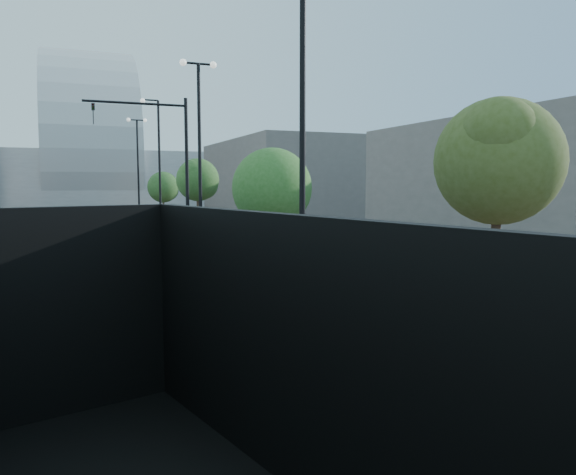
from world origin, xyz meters
name	(u,v)px	position (x,y,z in m)	size (l,w,h in m)	color
sidewalk	(186,228)	(3.50, 40.00, 0.06)	(7.00, 140.00, 0.12)	#4C2D23
concrete_strip	(219,227)	(6.20, 40.00, 0.07)	(2.40, 140.00, 0.13)	slate
curb	(141,229)	(0.00, 40.00, 0.07)	(0.30, 140.00, 0.14)	gray
dump_truck	(64,464)	(-5.28, 1.20, 1.45)	(5.61, 13.55, 3.44)	black
white_sedan	(106,262)	(-3.94, 17.98, 0.72)	(1.53, 4.38, 1.44)	white
dark_car_mid	(12,249)	(-7.61, 24.07, 0.70)	(2.32, 5.03, 1.40)	black
dark_car_far	(77,215)	(-4.46, 52.29, 0.62)	(1.73, 4.27, 1.24)	black
pedestrian	(316,242)	(5.72, 20.04, 0.84)	(0.62, 0.40, 1.69)	black
streetlight_1	(298,157)	(0.49, 10.00, 4.34)	(1.44, 0.56, 9.21)	black
streetlight_2	(200,158)	(0.60, 22.00, 4.82)	(1.72, 0.56, 9.28)	black
streetlight_3	(158,173)	(0.49, 34.00, 4.34)	(1.44, 0.56, 9.21)	black
streetlight_4	(138,170)	(0.60, 46.00, 4.82)	(1.72, 0.56, 9.28)	black
traffic_mast	(169,157)	(-0.30, 25.00, 4.98)	(5.09, 0.20, 8.00)	black
tree_0	(499,163)	(1.65, 4.02, 3.99)	(2.23, 2.15, 5.09)	#382619
tree_1	(273,188)	(1.65, 15.02, 3.47)	(2.87, 2.87, 4.91)	#382619
tree_2	(198,180)	(1.65, 27.02, 3.83)	(2.44, 2.40, 5.04)	#382619
tree_3	(164,187)	(1.65, 39.02, 3.35)	(2.42, 2.38, 4.55)	#382619
convention_center	(90,168)	(-2.00, 85.00, 6.00)	(50.00, 30.00, 50.00)	#A1A8AB
commercial_block_ne	(284,180)	(16.00, 50.00, 4.00)	(12.00, 22.00, 8.00)	#655E5B
commercial_block_e	(517,186)	(18.00, 20.00, 3.50)	(10.00, 16.00, 7.00)	#645D5A
utility_cover_1	(400,325)	(2.40, 8.00, 0.13)	(0.50, 0.50, 0.02)	black
utility_cover_2	(258,264)	(2.40, 19.00, 0.13)	(0.50, 0.50, 0.02)	black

